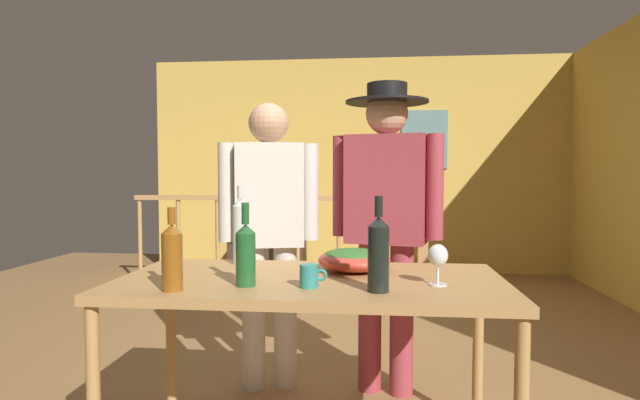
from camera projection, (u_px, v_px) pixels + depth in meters
ground_plane at (340, 373)px, 3.20m from camera, size 8.84×8.84×0.00m
back_wall at (358, 166)px, 6.50m from camera, size 5.14×0.10×2.63m
framed_picture at (424, 139)px, 6.34m from camera, size 0.55×0.03×0.71m
stair_railing at (319, 230)px, 5.44m from camera, size 3.11×0.10×1.04m
tv_console at (268, 257)px, 6.32m from camera, size 0.90×0.40×0.41m
flat_screen_tv at (267, 221)px, 6.27m from camera, size 0.52×0.12×0.40m
serving_table at (311, 294)px, 2.18m from camera, size 1.59×0.81×0.79m
salad_bowl at (354, 259)px, 2.32m from camera, size 0.32×0.32×0.18m
wine_glass at (438, 257)px, 2.02m from camera, size 0.08×0.08×0.16m
wine_bottle_clear at (241, 230)px, 2.50m from camera, size 0.08×0.08×0.38m
wine_bottle_dark at (378, 252)px, 1.91m from camera, size 0.08×0.08×0.35m
wine_bottle_green at (246, 253)px, 2.01m from camera, size 0.08×0.08×0.32m
wine_bottle_amber at (172, 256)px, 1.92m from camera, size 0.08×0.08×0.31m
mug_teal at (309, 276)px, 1.98m from camera, size 0.11×0.07×0.09m
person_standing_left at (269, 222)px, 2.95m from camera, size 0.55×0.30×1.62m
person_standing_right at (386, 207)px, 2.87m from camera, size 0.60×0.45×1.71m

